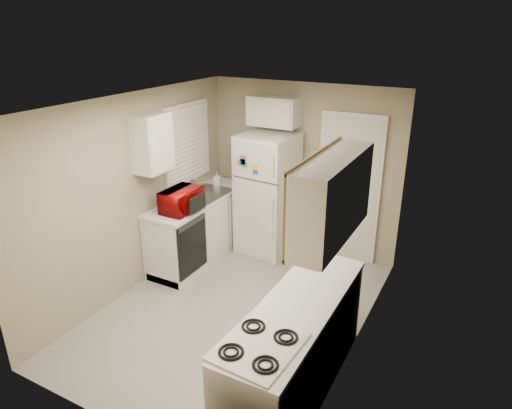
% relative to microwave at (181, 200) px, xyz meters
% --- Properties ---
extents(floor, '(3.80, 3.80, 0.00)m').
position_rel_microwave_xyz_m(floor, '(1.02, -0.41, -1.05)').
color(floor, '#AFADA5').
rests_on(floor, ground).
extents(ceiling, '(3.80, 3.80, 0.00)m').
position_rel_microwave_xyz_m(ceiling, '(1.02, -0.41, 1.35)').
color(ceiling, white).
rests_on(ceiling, floor).
extents(wall_left, '(3.80, 3.80, 0.00)m').
position_rel_microwave_xyz_m(wall_left, '(-0.38, -0.41, 0.15)').
color(wall_left, tan).
rests_on(wall_left, floor).
extents(wall_right, '(3.80, 3.80, 0.00)m').
position_rel_microwave_xyz_m(wall_right, '(2.42, -0.41, 0.15)').
color(wall_right, tan).
rests_on(wall_right, floor).
extents(wall_back, '(2.80, 2.80, 0.00)m').
position_rel_microwave_xyz_m(wall_back, '(1.02, 1.49, 0.15)').
color(wall_back, tan).
rests_on(wall_back, floor).
extents(wall_front, '(2.80, 2.80, 0.00)m').
position_rel_microwave_xyz_m(wall_front, '(1.02, -2.31, 0.15)').
color(wall_front, tan).
rests_on(wall_front, floor).
extents(left_counter, '(0.60, 1.80, 0.90)m').
position_rel_microwave_xyz_m(left_counter, '(-0.08, 0.49, -0.60)').
color(left_counter, silver).
rests_on(left_counter, floor).
extents(dishwasher, '(0.03, 0.58, 0.72)m').
position_rel_microwave_xyz_m(dishwasher, '(0.21, -0.11, -0.56)').
color(dishwasher, black).
rests_on(dishwasher, floor).
extents(sink, '(0.54, 0.74, 0.16)m').
position_rel_microwave_xyz_m(sink, '(-0.08, 0.64, -0.19)').
color(sink, gray).
rests_on(sink, left_counter).
extents(microwave, '(0.52, 0.29, 0.35)m').
position_rel_microwave_xyz_m(microwave, '(0.00, 0.00, 0.00)').
color(microwave, '#8B0505').
rests_on(microwave, left_counter).
extents(soap_bottle, '(0.12, 0.12, 0.21)m').
position_rel_microwave_xyz_m(soap_bottle, '(-0.13, 1.04, -0.05)').
color(soap_bottle, silver).
rests_on(soap_bottle, left_counter).
extents(window_blinds, '(0.10, 0.98, 1.08)m').
position_rel_microwave_xyz_m(window_blinds, '(-0.34, 0.64, 0.55)').
color(window_blinds, silver).
rests_on(window_blinds, wall_left).
extents(upper_cabinet_left, '(0.30, 0.45, 0.70)m').
position_rel_microwave_xyz_m(upper_cabinet_left, '(-0.23, -0.19, 0.75)').
color(upper_cabinet_left, silver).
rests_on(upper_cabinet_left, wall_left).
extents(refrigerator, '(0.77, 0.75, 1.73)m').
position_rel_microwave_xyz_m(refrigerator, '(0.66, 1.10, -0.18)').
color(refrigerator, silver).
rests_on(refrigerator, floor).
extents(cabinet_over_fridge, '(0.70, 0.30, 0.40)m').
position_rel_microwave_xyz_m(cabinet_over_fridge, '(0.62, 1.34, 0.95)').
color(cabinet_over_fridge, silver).
rests_on(cabinet_over_fridge, wall_back).
extents(interior_door, '(0.86, 0.06, 2.08)m').
position_rel_microwave_xyz_m(interior_door, '(1.72, 1.45, -0.03)').
color(interior_door, silver).
rests_on(interior_door, floor).
extents(right_counter, '(0.60, 2.00, 0.90)m').
position_rel_microwave_xyz_m(right_counter, '(2.12, -1.21, -0.60)').
color(right_counter, silver).
rests_on(right_counter, floor).
extents(stove, '(0.59, 0.71, 0.82)m').
position_rel_microwave_xyz_m(stove, '(2.08, -1.84, -0.64)').
color(stove, silver).
rests_on(stove, floor).
extents(upper_cabinet_right, '(0.30, 1.20, 0.70)m').
position_rel_microwave_xyz_m(upper_cabinet_right, '(2.27, -0.91, 0.75)').
color(upper_cabinet_right, silver).
rests_on(upper_cabinet_right, wall_right).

